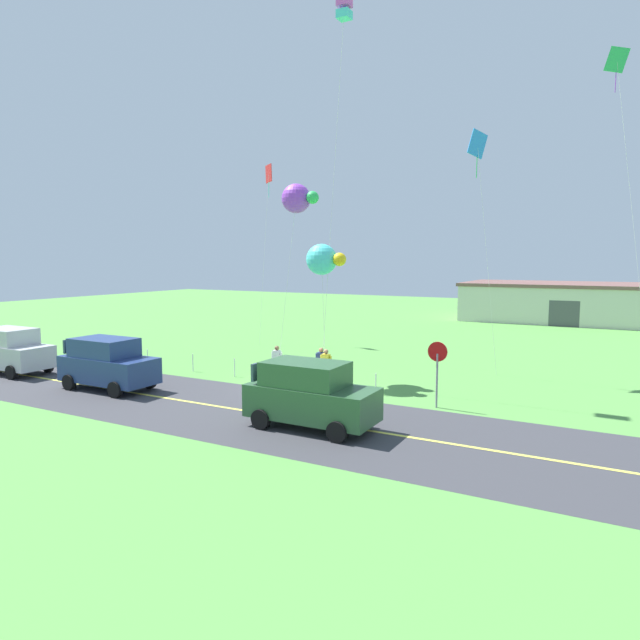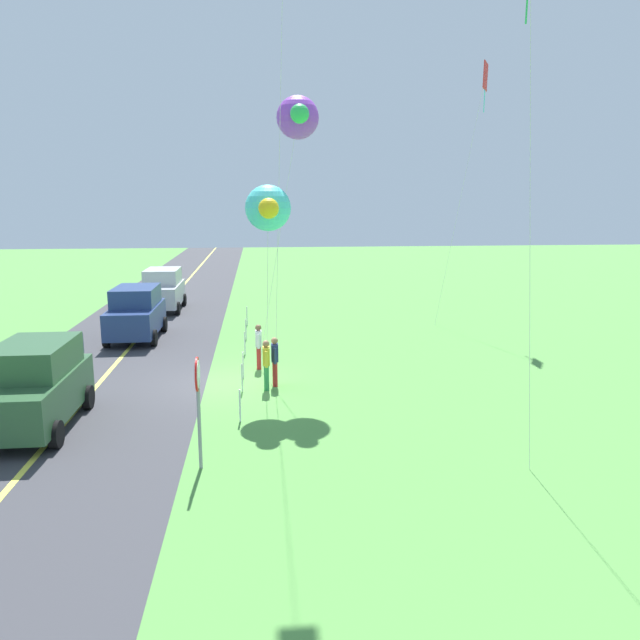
{
  "view_description": "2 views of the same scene",
  "coord_description": "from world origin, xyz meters",
  "px_view_note": "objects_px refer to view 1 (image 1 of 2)",
  "views": [
    {
      "loc": [
        12.45,
        -20.45,
        5.67
      ],
      "look_at": [
        0.65,
        1.19,
        2.96
      ],
      "focal_mm": 31.05,
      "sensor_mm": 36.0,
      "label": 1
    },
    {
      "loc": [
        19.37,
        1.24,
        5.86
      ],
      "look_at": [
        1.09,
        3.13,
        2.27
      ],
      "focal_mm": 34.15,
      "sensor_mm": 36.0,
      "label": 2
    }
  ],
  "objects_px": {
    "kite_red_low": "(344,11)",
    "kite_green_far": "(618,68)",
    "car_suv_foreground": "(310,394)",
    "car_parked_west_far": "(10,350)",
    "person_adult_near": "(321,363)",
    "person_adult_companion": "(277,361)",
    "kite_blue_mid": "(297,198)",
    "kite_yellow_high": "(323,259)",
    "stop_sign": "(437,361)",
    "kite_orange_near": "(478,149)",
    "warehouse_distant": "(569,302)",
    "kite_pink_drift": "(269,177)",
    "car_parked_west_near": "(108,363)",
    "person_child_watcher": "(326,365)"
  },
  "relations": [
    {
      "from": "kite_red_low",
      "to": "kite_green_far",
      "type": "relative_size",
      "value": 1.03
    },
    {
      "from": "car_suv_foreground",
      "to": "car_parked_west_far",
      "type": "height_order",
      "value": "same"
    },
    {
      "from": "person_adult_near",
      "to": "person_adult_companion",
      "type": "bearing_deg",
      "value": -96.93
    },
    {
      "from": "kite_blue_mid",
      "to": "kite_yellow_high",
      "type": "distance_m",
      "value": 3.66
    },
    {
      "from": "stop_sign",
      "to": "kite_yellow_high",
      "type": "relative_size",
      "value": 0.4
    },
    {
      "from": "car_suv_foreground",
      "to": "kite_yellow_high",
      "type": "height_order",
      "value": "kite_yellow_high"
    },
    {
      "from": "stop_sign",
      "to": "kite_orange_near",
      "type": "relative_size",
      "value": 0.22
    },
    {
      "from": "car_parked_west_far",
      "to": "warehouse_distant",
      "type": "height_order",
      "value": "warehouse_distant"
    },
    {
      "from": "stop_sign",
      "to": "person_adult_companion",
      "type": "height_order",
      "value": "stop_sign"
    },
    {
      "from": "kite_pink_drift",
      "to": "kite_blue_mid",
      "type": "bearing_deg",
      "value": -49.65
    },
    {
      "from": "car_parked_west_far",
      "to": "person_adult_companion",
      "type": "height_order",
      "value": "car_parked_west_far"
    },
    {
      "from": "person_adult_near",
      "to": "person_adult_companion",
      "type": "relative_size",
      "value": 1.0
    },
    {
      "from": "kite_pink_drift",
      "to": "car_parked_west_near",
      "type": "bearing_deg",
      "value": -82.67
    },
    {
      "from": "car_parked_west_far",
      "to": "warehouse_distant",
      "type": "xyz_separation_m",
      "value": [
        22.54,
        38.9,
        0.6
      ]
    },
    {
      "from": "car_suv_foreground",
      "to": "person_adult_near",
      "type": "distance_m",
      "value": 7.05
    },
    {
      "from": "car_parked_west_near",
      "to": "kite_orange_near",
      "type": "distance_m",
      "value": 19.75
    },
    {
      "from": "kite_yellow_high",
      "to": "kite_green_far",
      "type": "relative_size",
      "value": 0.39
    },
    {
      "from": "person_adult_companion",
      "to": "kite_red_low",
      "type": "height_order",
      "value": "kite_red_low"
    },
    {
      "from": "person_adult_companion",
      "to": "person_child_watcher",
      "type": "xyz_separation_m",
      "value": [
        2.51,
        0.23,
        0.0
      ]
    },
    {
      "from": "person_adult_near",
      "to": "car_parked_west_far",
      "type": "bearing_deg",
      "value": -89.35
    },
    {
      "from": "kite_green_far",
      "to": "warehouse_distant",
      "type": "relative_size",
      "value": 0.89
    },
    {
      "from": "person_child_watcher",
      "to": "kite_yellow_high",
      "type": "xyz_separation_m",
      "value": [
        -0.23,
        0.14,
        4.8
      ]
    },
    {
      "from": "kite_blue_mid",
      "to": "kite_green_far",
      "type": "xyz_separation_m",
      "value": [
        13.09,
        9.76,
        6.75
      ]
    },
    {
      "from": "stop_sign",
      "to": "person_child_watcher",
      "type": "distance_m",
      "value": 5.92
    },
    {
      "from": "kite_red_low",
      "to": "kite_blue_mid",
      "type": "distance_m",
      "value": 8.27
    },
    {
      "from": "person_adult_companion",
      "to": "kite_pink_drift",
      "type": "height_order",
      "value": "kite_pink_drift"
    },
    {
      "from": "kite_yellow_high",
      "to": "car_parked_west_near",
      "type": "bearing_deg",
      "value": -143.86
    },
    {
      "from": "car_suv_foreground",
      "to": "person_adult_near",
      "type": "height_order",
      "value": "car_suv_foreground"
    },
    {
      "from": "person_child_watcher",
      "to": "person_adult_companion",
      "type": "bearing_deg",
      "value": 101.19
    },
    {
      "from": "person_child_watcher",
      "to": "warehouse_distant",
      "type": "xyz_separation_m",
      "value": [
        7.53,
        33.52,
        0.89
      ]
    },
    {
      "from": "stop_sign",
      "to": "warehouse_distant",
      "type": "relative_size",
      "value": 0.14
    },
    {
      "from": "stop_sign",
      "to": "person_adult_companion",
      "type": "relative_size",
      "value": 1.6
    },
    {
      "from": "car_suv_foreground",
      "to": "kite_orange_near",
      "type": "height_order",
      "value": "kite_orange_near"
    },
    {
      "from": "warehouse_distant",
      "to": "car_parked_west_far",
      "type": "bearing_deg",
      "value": -120.09
    },
    {
      "from": "kite_red_low",
      "to": "kite_orange_near",
      "type": "xyz_separation_m",
      "value": [
        4.8,
        4.77,
        -5.46
      ]
    },
    {
      "from": "person_adult_companion",
      "to": "person_child_watcher",
      "type": "relative_size",
      "value": 1.0
    },
    {
      "from": "kite_red_low",
      "to": "kite_green_far",
      "type": "distance_m",
      "value": 14.62
    },
    {
      "from": "stop_sign",
      "to": "kite_blue_mid",
      "type": "relative_size",
      "value": 0.28
    },
    {
      "from": "car_parked_west_far",
      "to": "person_adult_companion",
      "type": "xyz_separation_m",
      "value": [
        12.5,
        5.15,
        -0.29
      ]
    },
    {
      "from": "car_suv_foreground",
      "to": "person_child_watcher",
      "type": "xyz_separation_m",
      "value": [
        -2.62,
        6.08,
        -0.29
      ]
    },
    {
      "from": "person_adult_near",
      "to": "kite_pink_drift",
      "type": "distance_m",
      "value": 17.31
    },
    {
      "from": "person_adult_near",
      "to": "stop_sign",
      "type": "bearing_deg",
      "value": 52.54
    },
    {
      "from": "car_parked_west_near",
      "to": "warehouse_distant",
      "type": "height_order",
      "value": "warehouse_distant"
    },
    {
      "from": "car_suv_foreground",
      "to": "car_parked_west_near",
      "type": "height_order",
      "value": "same"
    },
    {
      "from": "car_parked_west_far",
      "to": "kite_red_low",
      "type": "relative_size",
      "value": 0.26
    },
    {
      "from": "car_suv_foreground",
      "to": "person_child_watcher",
      "type": "bearing_deg",
      "value": 113.3
    },
    {
      "from": "car_parked_west_far",
      "to": "person_adult_companion",
      "type": "relative_size",
      "value": 2.75
    },
    {
      "from": "car_parked_west_far",
      "to": "kite_pink_drift",
      "type": "height_order",
      "value": "kite_pink_drift"
    },
    {
      "from": "kite_yellow_high",
      "to": "kite_pink_drift",
      "type": "height_order",
      "value": "kite_pink_drift"
    },
    {
      "from": "car_suv_foreground",
      "to": "car_parked_west_far",
      "type": "relative_size",
      "value": 1.0
    }
  ]
}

